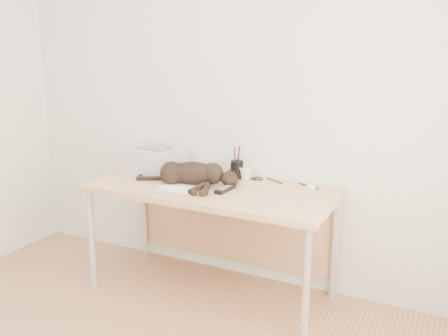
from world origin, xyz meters
The scene contains 11 objects.
wall_back centered at (0.00, 1.75, 1.30)m, with size 3.50×3.50×0.00m, color white.
desk centered at (0.00, 1.48, 0.61)m, with size 1.60×0.70×0.74m.
printer centered at (-0.54, 1.56, 0.83)m, with size 0.39×0.34×0.18m.
papers centered at (-0.14, 1.28, 0.74)m, with size 0.32×0.25×0.01m.
cat centered at (-0.14, 1.39, 0.81)m, with size 0.70×0.35×0.16m.
mug centered at (0.12, 1.67, 0.78)m, with size 0.09×0.09×0.09m, color white.
pen_cup centered at (0.06, 1.67, 0.80)m, with size 0.09×0.09×0.22m.
remote_grey centered at (-0.28, 1.51, 0.75)m, with size 0.05×0.20×0.02m, color slate.
remote_black centered at (0.12, 1.36, 0.75)m, with size 0.05×0.19×0.02m, color black.
mouse centered at (0.58, 1.67, 0.76)m, with size 0.06×0.11×0.04m, color white.
cable_tangle centered at (0.00, 1.70, 0.75)m, with size 1.36×0.07×0.01m, color black, non-canonical shape.
Camera 1 is at (1.46, -1.32, 1.64)m, focal length 40.00 mm.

